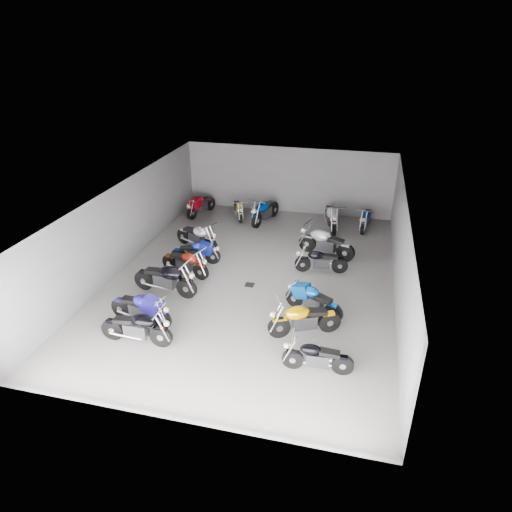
{
  "coord_description": "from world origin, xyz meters",
  "views": [
    {
      "loc": [
        3.59,
        -14.11,
        8.23
      ],
      "look_at": [
        0.15,
        -0.15,
        1.0
      ],
      "focal_mm": 32.0,
      "sensor_mm": 36.0,
      "label": 1
    }
  ],
  "objects_px": {
    "drain_grate": "(250,285)",
    "motorcycle_back_c": "(265,211)",
    "motorcycle_left_b": "(141,308)",
    "motorcycle_right_c": "(313,300)",
    "motorcycle_left_d": "(185,263)",
    "motorcycle_back_b": "(238,209)",
    "motorcycle_left_f": "(197,236)",
    "motorcycle_right_e": "(321,261)",
    "motorcycle_right_b": "(304,319)",
    "motorcycle_back_e": "(331,217)",
    "motorcycle_left_a": "(137,328)",
    "motorcycle_back_a": "(201,205)",
    "motorcycle_left_e": "(196,252)",
    "motorcycle_left_c": "(166,279)",
    "motorcycle_right_a": "(317,357)",
    "motorcycle_right_f": "(326,243)",
    "motorcycle_back_f": "(366,219)"
  },
  "relations": [
    {
      "from": "motorcycle_right_e",
      "to": "motorcycle_right_f",
      "type": "xyz_separation_m",
      "value": [
        0.03,
        1.4,
        0.09
      ]
    },
    {
      "from": "motorcycle_left_d",
      "to": "motorcycle_right_e",
      "type": "relative_size",
      "value": 1.03
    },
    {
      "from": "motorcycle_right_f",
      "to": "motorcycle_back_c",
      "type": "bearing_deg",
      "value": 65.08
    },
    {
      "from": "motorcycle_left_b",
      "to": "motorcycle_right_c",
      "type": "distance_m",
      "value": 5.35
    },
    {
      "from": "motorcycle_left_a",
      "to": "motorcycle_left_d",
      "type": "bearing_deg",
      "value": -178.11
    },
    {
      "from": "motorcycle_left_e",
      "to": "motorcycle_right_b",
      "type": "bearing_deg",
      "value": 41.81
    },
    {
      "from": "motorcycle_left_a",
      "to": "motorcycle_left_c",
      "type": "bearing_deg",
      "value": -173.76
    },
    {
      "from": "motorcycle_right_f",
      "to": "motorcycle_back_e",
      "type": "xyz_separation_m",
      "value": [
        -0.06,
        2.83,
        0.01
      ]
    },
    {
      "from": "motorcycle_left_c",
      "to": "motorcycle_left_e",
      "type": "relative_size",
      "value": 1.23
    },
    {
      "from": "motorcycle_right_c",
      "to": "motorcycle_back_f",
      "type": "relative_size",
      "value": 0.95
    },
    {
      "from": "motorcycle_right_a",
      "to": "motorcycle_back_a",
      "type": "distance_m",
      "value": 12.13
    },
    {
      "from": "motorcycle_back_a",
      "to": "motorcycle_back_f",
      "type": "bearing_deg",
      "value": -161.14
    },
    {
      "from": "drain_grate",
      "to": "motorcycle_back_c",
      "type": "xyz_separation_m",
      "value": [
        -0.77,
        5.85,
        0.56
      ]
    },
    {
      "from": "motorcycle_left_f",
      "to": "motorcycle_right_e",
      "type": "xyz_separation_m",
      "value": [
        5.19,
        -0.87,
        -0.05
      ]
    },
    {
      "from": "motorcycle_right_c",
      "to": "motorcycle_back_e",
      "type": "bearing_deg",
      "value": 24.72
    },
    {
      "from": "motorcycle_left_e",
      "to": "motorcycle_right_a",
      "type": "relative_size",
      "value": 1.01
    },
    {
      "from": "motorcycle_left_f",
      "to": "motorcycle_back_a",
      "type": "height_order",
      "value": "motorcycle_left_f"
    },
    {
      "from": "drain_grate",
      "to": "motorcycle_left_c",
      "type": "bearing_deg",
      "value": -154.84
    },
    {
      "from": "motorcycle_left_a",
      "to": "motorcycle_left_d",
      "type": "relative_size",
      "value": 1.08
    },
    {
      "from": "motorcycle_left_f",
      "to": "motorcycle_back_f",
      "type": "distance_m",
      "value": 7.67
    },
    {
      "from": "motorcycle_left_c",
      "to": "motorcycle_right_a",
      "type": "bearing_deg",
      "value": 70.26
    },
    {
      "from": "motorcycle_back_b",
      "to": "motorcycle_left_f",
      "type": "bearing_deg",
      "value": 53.53
    },
    {
      "from": "motorcycle_left_b",
      "to": "motorcycle_back_b",
      "type": "height_order",
      "value": "motorcycle_left_b"
    },
    {
      "from": "motorcycle_back_f",
      "to": "motorcycle_left_c",
      "type": "bearing_deg",
      "value": 56.7
    },
    {
      "from": "motorcycle_left_e",
      "to": "motorcycle_left_f",
      "type": "height_order",
      "value": "motorcycle_left_f"
    },
    {
      "from": "motorcycle_right_e",
      "to": "motorcycle_right_f",
      "type": "distance_m",
      "value": 1.41
    },
    {
      "from": "motorcycle_left_e",
      "to": "motorcycle_right_c",
      "type": "xyz_separation_m",
      "value": [
        4.83,
        -2.4,
        0.03
      ]
    },
    {
      "from": "motorcycle_back_b",
      "to": "motorcycle_back_c",
      "type": "xyz_separation_m",
      "value": [
        1.36,
        -0.21,
        0.12
      ]
    },
    {
      "from": "motorcycle_left_e",
      "to": "motorcycle_back_b",
      "type": "distance_m",
      "value": 4.93
    },
    {
      "from": "motorcycle_back_a",
      "to": "motorcycle_left_e",
      "type": "bearing_deg",
      "value": 125.72
    },
    {
      "from": "motorcycle_right_e",
      "to": "motorcycle_back_b",
      "type": "distance_m",
      "value": 6.32
    },
    {
      "from": "motorcycle_right_e",
      "to": "motorcycle_back_b",
      "type": "xyz_separation_m",
      "value": [
        -4.45,
        4.48,
        -0.03
      ]
    },
    {
      "from": "motorcycle_back_c",
      "to": "motorcycle_back_e",
      "type": "distance_m",
      "value": 3.07
    },
    {
      "from": "drain_grate",
      "to": "motorcycle_left_c",
      "type": "distance_m",
      "value": 2.96
    },
    {
      "from": "motorcycle_right_e",
      "to": "drain_grate",
      "type": "bearing_deg",
      "value": 115.25
    },
    {
      "from": "motorcycle_back_b",
      "to": "motorcycle_back_c",
      "type": "distance_m",
      "value": 1.38
    },
    {
      "from": "motorcycle_back_f",
      "to": "motorcycle_back_e",
      "type": "bearing_deg",
      "value": 21.36
    },
    {
      "from": "motorcycle_back_f",
      "to": "motorcycle_back_c",
      "type": "bearing_deg",
      "value": 11.89
    },
    {
      "from": "motorcycle_back_c",
      "to": "motorcycle_left_a",
      "type": "bearing_deg",
      "value": 97.37
    },
    {
      "from": "motorcycle_left_c",
      "to": "motorcycle_left_d",
      "type": "bearing_deg",
      "value": -179.4
    },
    {
      "from": "motorcycle_right_b",
      "to": "motorcycle_right_f",
      "type": "distance_m",
      "value": 5.42
    },
    {
      "from": "motorcycle_left_d",
      "to": "motorcycle_back_b",
      "type": "distance_m",
      "value": 5.89
    },
    {
      "from": "motorcycle_back_c",
      "to": "motorcycle_back_b",
      "type": "bearing_deg",
      "value": 7.44
    },
    {
      "from": "motorcycle_right_f",
      "to": "motorcycle_back_f",
      "type": "distance_m",
      "value": 3.53
    },
    {
      "from": "motorcycle_back_e",
      "to": "motorcycle_right_e",
      "type": "bearing_deg",
      "value": 76.86
    },
    {
      "from": "drain_grate",
      "to": "motorcycle_right_f",
      "type": "xyz_separation_m",
      "value": [
        2.36,
        2.98,
        0.56
      ]
    },
    {
      "from": "motorcycle_left_d",
      "to": "motorcycle_back_b",
      "type": "xyz_separation_m",
      "value": [
        0.35,
        5.88,
        -0.05
      ]
    },
    {
      "from": "motorcycle_right_b",
      "to": "motorcycle_back_b",
      "type": "distance_m",
      "value": 9.57
    },
    {
      "from": "drain_grate",
      "to": "motorcycle_left_d",
      "type": "height_order",
      "value": "motorcycle_left_d"
    },
    {
      "from": "motorcycle_left_d",
      "to": "motorcycle_left_f",
      "type": "bearing_deg",
      "value": -153.75
    }
  ]
}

